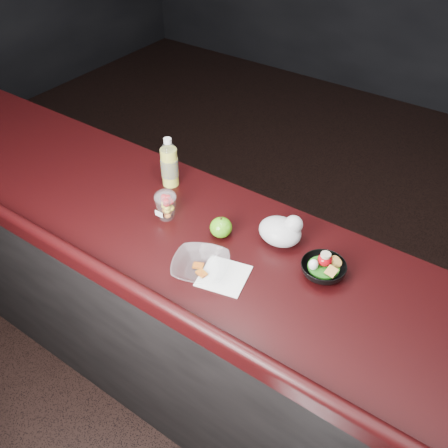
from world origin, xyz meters
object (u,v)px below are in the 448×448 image
at_px(takeout_bowl, 201,267).
at_px(fruit_cup, 166,204).
at_px(snack_bowl, 323,268).
at_px(lemonade_bottle, 170,166).
at_px(green_apple, 221,227).

bearing_deg(takeout_bowl, fruit_cup, 150.79).
bearing_deg(fruit_cup, snack_bowl, 5.98).
distance_m(lemonade_bottle, fruit_cup, 0.23).
relative_size(fruit_cup, takeout_bowl, 0.47).
bearing_deg(fruit_cup, green_apple, 7.94).
relative_size(fruit_cup, green_apple, 1.41).
relative_size(lemonade_bottle, takeout_bowl, 0.85).
height_order(fruit_cup, green_apple, fruit_cup).
xyz_separation_m(fruit_cup, snack_bowl, (0.65, 0.07, -0.03)).
distance_m(fruit_cup, green_apple, 0.24).
height_order(fruit_cup, takeout_bowl, fruit_cup).
bearing_deg(fruit_cup, takeout_bowl, -29.21).
height_order(snack_bowl, takeout_bowl, snack_bowl).
bearing_deg(takeout_bowl, snack_bowl, 33.28).
relative_size(snack_bowl, takeout_bowl, 0.66).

